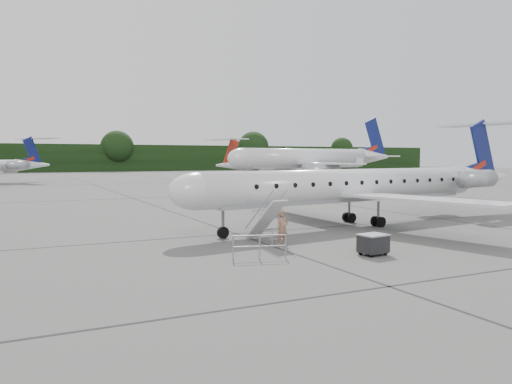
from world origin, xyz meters
name	(u,v)px	position (x,y,z in m)	size (l,w,h in m)	color
ground	(339,233)	(0.00, 0.00, 0.00)	(320.00, 320.00, 0.00)	#5E5E5C
treeline	(76,158)	(0.00, 130.00, 4.00)	(260.00, 4.00, 8.00)	black
main_regional_jet	(353,169)	(2.44, 2.12, 3.48)	(27.11, 19.52, 6.95)	silver
airstair	(266,221)	(-5.19, -1.10, 1.09)	(0.85, 2.47, 2.18)	silver
passenger	(282,229)	(-5.02, -2.47, 0.87)	(0.63, 0.41, 1.73)	#895E4B
safety_railing	(260,248)	(-7.27, -4.62, 0.50)	(2.20, 0.08, 1.00)	gray
baggage_cart	(373,244)	(-2.45, -5.92, 0.48)	(1.12, 0.90, 0.97)	black
bg_narrowbody	(306,149)	(27.26, 47.90, 5.63)	(31.35, 22.57, 11.25)	silver
bg_regional_right	(288,160)	(31.14, 60.62, 3.73)	(28.41, 20.46, 7.45)	silver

